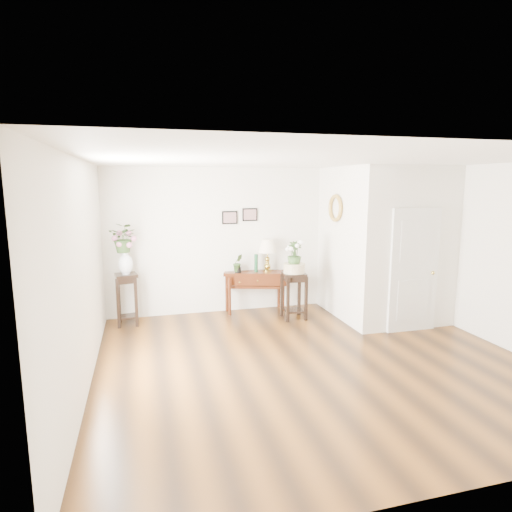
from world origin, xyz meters
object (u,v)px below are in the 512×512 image
object	(u,v)px
plant_stand_a	(127,300)
table_lamp	(267,253)
plant_stand_b	(294,296)
console_table	(255,291)

from	to	relation	value
plant_stand_a	table_lamp	bearing A→B (deg)	4.70
table_lamp	plant_stand_b	size ratio (longest dim) A/B	0.73
console_table	plant_stand_a	world-z (taller)	plant_stand_a
console_table	plant_stand_a	bearing A→B (deg)	-157.95
console_table	table_lamp	xyz separation A→B (m)	(0.25, 0.00, 0.75)
console_table	table_lamp	distance (m)	0.79
console_table	plant_stand_b	world-z (taller)	plant_stand_b
plant_stand_a	plant_stand_b	world-z (taller)	plant_stand_a
plant_stand_a	console_table	bearing A→B (deg)	5.20
plant_stand_a	plant_stand_b	xyz separation A→B (m)	(2.98, -0.42, -0.03)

